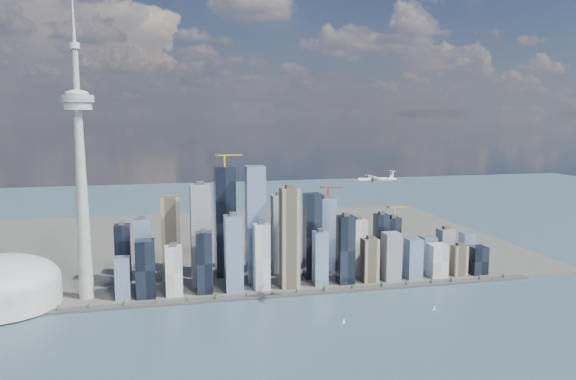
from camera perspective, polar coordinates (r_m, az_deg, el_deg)
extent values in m
plane|color=#385563|center=(804.12, 0.19, -16.42)|extent=(4000.00, 4000.00, 0.00)
cube|color=#383838|center=(1031.89, -3.06, -10.75)|extent=(1100.00, 22.00, 4.00)
cube|color=#4C4C47|center=(1461.24, -6.16, -5.26)|extent=(1400.00, 900.00, 3.00)
cylinder|color=#3F2D1E|center=(1040.68, -25.15, -11.15)|extent=(1.00, 1.00, 2.40)
cone|color=#1E491A|center=(1039.56, -25.16, -10.96)|extent=(7.20, 7.20, 8.00)
cylinder|color=#3F2D1E|center=(1025.78, -20.32, -11.16)|extent=(1.00, 1.00, 2.40)
cone|color=#1E491A|center=(1024.64, -20.33, -10.97)|extent=(7.20, 7.20, 8.00)
cylinder|color=#3F2D1E|center=(1018.06, -15.39, -11.10)|extent=(1.00, 1.00, 2.40)
cone|color=#1E491A|center=(1016.92, -15.40, -10.91)|extent=(7.20, 7.20, 8.00)
cylinder|color=#3F2D1E|center=(1017.69, -10.42, -10.95)|extent=(1.00, 1.00, 2.40)
cone|color=#1E491A|center=(1016.55, -10.43, -10.76)|extent=(7.20, 7.20, 8.00)
cylinder|color=#3F2D1E|center=(1024.67, -5.49, -10.72)|extent=(1.00, 1.00, 2.40)
cone|color=#1E491A|center=(1023.54, -5.49, -10.53)|extent=(7.20, 7.20, 8.00)
cylinder|color=#3F2D1E|center=(1038.87, -0.67, -10.43)|extent=(1.00, 1.00, 2.40)
cone|color=#1E491A|center=(1037.75, -0.67, -10.24)|extent=(7.20, 7.20, 8.00)
cylinder|color=#3F2D1E|center=(1059.98, 3.98, -10.07)|extent=(1.00, 1.00, 2.40)
cone|color=#1E491A|center=(1058.88, 3.98, -9.89)|extent=(7.20, 7.20, 8.00)
cylinder|color=#3F2D1E|center=(1087.61, 8.41, -9.67)|extent=(1.00, 1.00, 2.40)
cone|color=#1E491A|center=(1086.54, 8.42, -9.49)|extent=(7.20, 7.20, 8.00)
cylinder|color=#3F2D1E|center=(1121.27, 12.59, -9.24)|extent=(1.00, 1.00, 2.40)
cone|color=#1E491A|center=(1120.23, 12.60, -9.07)|extent=(7.20, 7.20, 8.00)
cylinder|color=#3F2D1E|center=(1160.44, 16.50, -8.80)|extent=(1.00, 1.00, 2.40)
cone|color=#1E491A|center=(1159.44, 16.51, -8.62)|extent=(7.20, 7.20, 8.00)
cylinder|color=#3F2D1E|center=(1204.58, 20.13, -8.34)|extent=(1.00, 1.00, 2.40)
cone|color=#1E491A|center=(1203.62, 20.13, -8.18)|extent=(7.20, 7.20, 8.00)
cube|color=black|center=(1041.15, -14.48, -7.77)|extent=(34.00, 34.00, 104.32)
cube|color=#7C96BC|center=(1085.95, -14.45, -6.35)|extent=(30.00, 30.00, 132.78)
cube|color=silver|center=(1042.75, -11.70, -8.06)|extent=(30.00, 30.00, 90.10)
cube|color=tan|center=(1135.48, -11.89, -4.79)|extent=(36.00, 36.00, 165.97)
cube|color=slate|center=(1081.09, -8.92, -4.58)|extent=(38.00, 38.00, 194.42)
cube|color=black|center=(1042.07, -8.67, -7.32)|extent=(28.00, 28.00, 113.81)
cube|color=#7C96BC|center=(1043.85, -5.65, -6.44)|extent=(32.00, 32.00, 142.26)
cube|color=black|center=(1136.91, -6.37, -3.19)|extent=(40.00, 40.00, 222.87)
cube|color=#7C96BC|center=(1090.78, -3.16, -3.49)|extent=(36.00, 36.00, 227.62)
cube|color=silver|center=(1054.40, -2.66, -6.79)|extent=(28.00, 28.00, 123.29)
cube|color=tan|center=(1057.63, 0.27, -4.89)|extent=(34.00, 34.00, 189.68)
cube|color=slate|center=(1160.70, -0.93, -4.47)|extent=(30.00, 30.00, 161.23)
cube|color=black|center=(1120.39, 2.42, -4.68)|extent=(32.00, 32.00, 170.71)
cube|color=#7C96BC|center=(1081.41, 3.13, -6.95)|extent=(26.00, 26.00, 104.32)
cube|color=black|center=(1092.59, 5.66, -6.05)|extent=(30.00, 30.00, 132.78)
cube|color=#7C96BC|center=(1187.76, 4.04, -4.44)|extent=(34.00, 34.00, 151.74)
cube|color=silver|center=(1156.96, 7.22, -5.78)|extent=(28.00, 28.00, 113.81)
cube|color=tan|center=(1115.14, 8.10, -7.06)|extent=(30.00, 30.00, 85.36)
cube|color=slate|center=(1132.59, 10.48, -6.64)|extent=(32.00, 32.00, 94.84)
cube|color=black|center=(1173.85, 9.52, -5.39)|extent=(26.00, 26.00, 123.29)
cube|color=#7C96BC|center=(1154.85, 12.76, -6.78)|extent=(30.00, 30.00, 80.61)
cube|color=black|center=(1244.55, 10.67, -5.11)|extent=(28.00, 28.00, 104.32)
cube|color=#7C96BC|center=(1221.15, 13.85, -6.25)|extent=(30.00, 30.00, 71.13)
cube|color=silver|center=(1178.85, 14.96, -6.92)|extent=(34.00, 34.00, 66.39)
cube|color=tan|center=(1200.86, 16.86, -6.83)|extent=(28.00, 28.00, 61.65)
cube|color=slate|center=(1240.20, 15.73, -5.77)|extent=(30.00, 30.00, 85.36)
cube|color=black|center=(1224.13, 18.70, -6.75)|extent=(32.00, 32.00, 56.90)
cube|color=#7C96BC|center=(1263.27, 17.52, -5.81)|extent=(26.00, 26.00, 75.87)
cube|color=black|center=(1143.40, -16.39, -6.20)|extent=(30.00, 30.00, 113.81)
cube|color=#7C96BC|center=(1046.93, -16.67, -8.57)|extent=(26.00, 26.00, 75.87)
cube|color=yellow|center=(1120.27, -6.47, 2.97)|extent=(3.00, 3.00, 22.00)
cube|color=yellow|center=(1120.40, -6.05, 3.54)|extent=(55.00, 2.20, 2.20)
cube|color=#383838|center=(1117.50, -7.32, 3.61)|extent=(6.00, 4.00, 4.00)
cube|color=red|center=(1172.55, 4.08, -0.29)|extent=(3.00, 3.00, 22.00)
cube|color=red|center=(1173.20, 4.42, 0.25)|extent=(48.00, 2.20, 2.20)
cube|color=#383838|center=(1166.66, 3.41, 0.32)|extent=(6.00, 4.00, 4.00)
cube|color=yellow|center=(1232.19, 10.74, -2.25)|extent=(3.00, 3.00, 22.00)
cube|color=yellow|center=(1233.08, 11.04, -1.73)|extent=(45.00, 2.20, 2.20)
cube|color=#383838|center=(1224.68, 10.18, -1.68)|extent=(6.00, 4.00, 4.00)
cone|color=gray|center=(1044.07, -20.17, -1.34)|extent=(26.00, 26.00, 340.00)
cylinder|color=#B8B8B8|center=(1032.44, -20.61, 8.02)|extent=(48.00, 48.00, 14.00)
cylinder|color=gray|center=(1032.68, -20.64, 8.69)|extent=(56.00, 56.00, 12.00)
ellipsoid|color=#B8B8B8|center=(1032.91, -20.67, 9.13)|extent=(40.00, 40.00, 14.00)
cylinder|color=gray|center=(1035.00, -20.77, 11.34)|extent=(11.00, 11.00, 80.00)
cylinder|color=#B8B8B8|center=(1038.62, -20.88, 13.54)|extent=(18.00, 18.00, 10.00)
cone|color=silver|center=(1046.57, -21.04, 16.69)|extent=(7.00, 7.00, 105.00)
cylinder|color=silver|center=(924.24, 8.85, 1.04)|extent=(59.30, 9.12, 7.27)
cone|color=silver|center=(914.16, 7.04, 1.01)|extent=(8.18, 7.52, 7.27)
cone|color=silver|center=(935.65, 10.68, 1.08)|extent=(11.59, 7.63, 7.27)
cube|color=silver|center=(923.03, 8.72, 1.28)|extent=(11.08, 63.90, 1.14)
cylinder|color=silver|center=(911.57, 8.98, 1.08)|extent=(12.62, 4.48, 4.09)
cylinder|color=silver|center=(934.91, 8.45, 1.25)|extent=(12.62, 4.48, 4.09)
cylinder|color=#3F3F3F|center=(909.24, 8.58, 1.07)|extent=(0.62, 9.10, 9.09)
cylinder|color=#3F3F3F|center=(932.63, 8.06, 1.25)|extent=(0.62, 9.10, 9.09)
cube|color=silver|center=(933.58, 10.49, 1.52)|extent=(6.39, 1.11, 12.50)
cube|color=silver|center=(932.93, 10.50, 1.91)|extent=(5.64, 20.61, 0.80)
cube|color=white|center=(918.46, 5.65, -13.27)|extent=(5.75, 3.59, 0.74)
cylinder|color=#999999|center=(916.95, 5.65, -13.02)|extent=(0.22, 0.22, 8.30)
cube|color=white|center=(999.97, 14.59, -11.71)|extent=(5.99, 3.39, 0.77)
cylinder|color=#999999|center=(998.53, 14.60, -11.47)|extent=(0.23, 0.23, 8.61)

